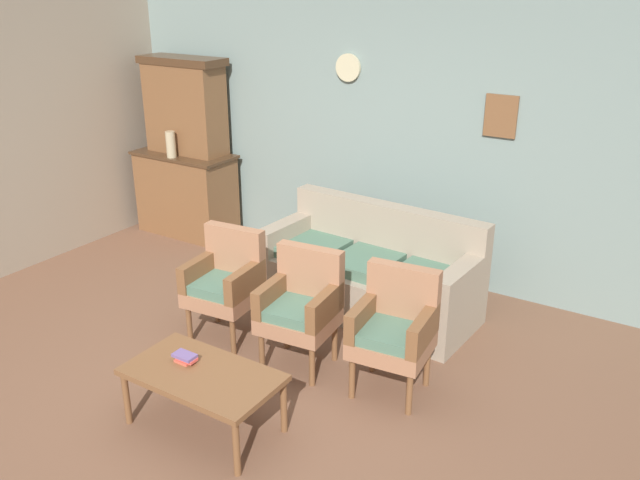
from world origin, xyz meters
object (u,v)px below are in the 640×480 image
object	(u,v)px
side_cabinet	(187,193)
armchair_by_doorway	(301,304)
floral_couch	(370,275)
book_stack_on_table	(185,358)
vase_on_cabinet	(171,144)
coffee_table	(203,378)
armchair_near_couch_end	(395,327)
armchair_row_middle	(226,280)

from	to	relation	value
side_cabinet	armchair_by_doorway	size ratio (longest dim) A/B	1.28
floral_couch	armchair_by_doorway	distance (m)	1.07
armchair_by_doorway	book_stack_on_table	world-z (taller)	armchair_by_doorway
vase_on_cabinet	floral_couch	bearing A→B (deg)	-7.65
armchair_by_doorway	coffee_table	world-z (taller)	armchair_by_doorway
armchair_near_couch_end	armchair_by_doorway	bearing A→B (deg)	-174.95
floral_couch	coffee_table	bearing A→B (deg)	-93.18
armchair_row_middle	armchair_near_couch_end	bearing A→B (deg)	1.59
armchair_by_doorway	book_stack_on_table	size ratio (longest dim) A/B	5.76
side_cabinet	coffee_table	distance (m)	3.63
vase_on_cabinet	book_stack_on_table	world-z (taller)	vase_on_cabinet
floral_couch	armchair_by_doorway	bearing A→B (deg)	-90.85
floral_couch	coffee_table	size ratio (longest dim) A/B	1.94
floral_couch	armchair_by_doorway	xyz separation A→B (m)	(-0.02, -1.06, 0.17)
side_cabinet	coffee_table	world-z (taller)	side_cabinet
armchair_by_doorway	coffee_table	xyz separation A→B (m)	(-0.10, -0.99, -0.12)
armchair_row_middle	coffee_table	world-z (taller)	armchair_row_middle
floral_couch	armchair_near_couch_end	xyz separation A→B (m)	(0.72, -0.99, 0.17)
floral_couch	book_stack_on_table	size ratio (longest dim) A/B	12.39
floral_couch	book_stack_on_table	world-z (taller)	floral_couch
armchair_row_middle	vase_on_cabinet	bearing A→B (deg)	143.63
side_cabinet	armchair_by_doorway	xyz separation A→B (m)	(2.64, -1.60, 0.03)
coffee_table	armchair_by_doorway	bearing A→B (deg)	84.33
armchair_row_middle	armchair_near_couch_end	xyz separation A→B (m)	(1.48, 0.04, 0.00)
floral_couch	armchair_row_middle	distance (m)	1.29
side_cabinet	armchair_near_couch_end	size ratio (longest dim) A/B	1.28
vase_on_cabinet	coffee_table	distance (m)	3.56
armchair_row_middle	book_stack_on_table	world-z (taller)	armchair_row_middle
floral_couch	armchair_near_couch_end	size ratio (longest dim) A/B	2.15
coffee_table	armchair_near_couch_end	bearing A→B (deg)	51.66
side_cabinet	book_stack_on_table	size ratio (longest dim) A/B	7.39
vase_on_cabinet	book_stack_on_table	size ratio (longest dim) A/B	1.81
vase_on_cabinet	armchair_row_middle	bearing A→B (deg)	-36.37
floral_couch	side_cabinet	bearing A→B (deg)	168.42
armchair_row_middle	armchair_by_doorway	distance (m)	0.74
vase_on_cabinet	armchair_by_doorway	bearing A→B (deg)	-28.25
book_stack_on_table	side_cabinet	bearing A→B (deg)	132.78
coffee_table	book_stack_on_table	distance (m)	0.19
side_cabinet	book_stack_on_table	bearing A→B (deg)	-47.22
coffee_table	book_stack_on_table	bearing A→B (deg)	169.51
side_cabinet	armchair_by_doorway	world-z (taller)	side_cabinet
side_cabinet	floral_couch	bearing A→B (deg)	-11.58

